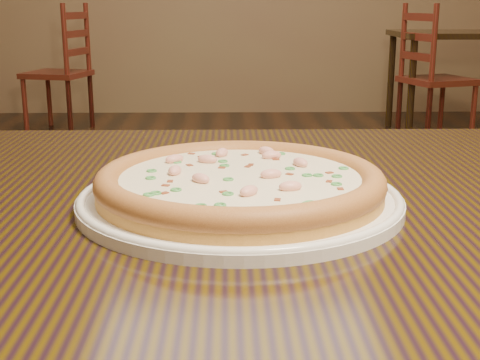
{
  "coord_description": "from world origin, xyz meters",
  "views": [
    {
      "loc": [
        -0.07,
        -1.42,
        0.97
      ],
      "look_at": [
        -0.06,
        -0.72,
        0.78
      ],
      "focal_mm": 50.0,
      "sensor_mm": 36.0,
      "label": 1
    }
  ],
  "objects_px": {
    "plate": "(240,199)",
    "bg_table_right": "(464,45)",
    "hero_table": "(338,271)",
    "chair_b": "(63,73)",
    "chair_c": "(431,80)",
    "pizza": "(240,183)"
  },
  "relations": [
    {
      "from": "pizza",
      "to": "chair_c",
      "type": "distance_m",
      "value": 4.16
    },
    {
      "from": "plate",
      "to": "chair_c",
      "type": "distance_m",
      "value": 4.16
    },
    {
      "from": "plate",
      "to": "pizza",
      "type": "xyz_separation_m",
      "value": [
        -0.0,
        0.0,
        0.02
      ]
    },
    {
      "from": "hero_table",
      "to": "chair_b",
      "type": "bearing_deg",
      "value": 107.46
    },
    {
      "from": "bg_table_right",
      "to": "chair_b",
      "type": "bearing_deg",
      "value": 177.19
    },
    {
      "from": "hero_table",
      "to": "chair_b",
      "type": "relative_size",
      "value": 1.26
    },
    {
      "from": "chair_b",
      "to": "chair_c",
      "type": "relative_size",
      "value": 1.0
    },
    {
      "from": "hero_table",
      "to": "plate",
      "type": "height_order",
      "value": "plate"
    },
    {
      "from": "chair_c",
      "to": "bg_table_right",
      "type": "bearing_deg",
      "value": 44.82
    },
    {
      "from": "plate",
      "to": "bg_table_right",
      "type": "distance_m",
      "value": 4.57
    },
    {
      "from": "bg_table_right",
      "to": "chair_c",
      "type": "height_order",
      "value": "chair_c"
    },
    {
      "from": "hero_table",
      "to": "bg_table_right",
      "type": "relative_size",
      "value": 1.2
    },
    {
      "from": "chair_b",
      "to": "chair_c",
      "type": "xyz_separation_m",
      "value": [
        2.64,
        -0.47,
        0.0
      ]
    },
    {
      "from": "hero_table",
      "to": "chair_b",
      "type": "xyz_separation_m",
      "value": [
        -1.36,
        4.32,
        -0.21
      ]
    },
    {
      "from": "hero_table",
      "to": "pizza",
      "type": "bearing_deg",
      "value": -157.47
    },
    {
      "from": "pizza",
      "to": "bg_table_right",
      "type": "relative_size",
      "value": 0.31
    },
    {
      "from": "pizza",
      "to": "hero_table",
      "type": "bearing_deg",
      "value": 22.53
    },
    {
      "from": "bg_table_right",
      "to": "chair_c",
      "type": "relative_size",
      "value": 1.05
    },
    {
      "from": "chair_c",
      "to": "chair_b",
      "type": "bearing_deg",
      "value": 169.93
    },
    {
      "from": "plate",
      "to": "bg_table_right",
      "type": "bearing_deg",
      "value": 67.81
    },
    {
      "from": "bg_table_right",
      "to": "chair_c",
      "type": "distance_m",
      "value": 0.51
    },
    {
      "from": "pizza",
      "to": "chair_b",
      "type": "bearing_deg",
      "value": 105.83
    }
  ]
}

